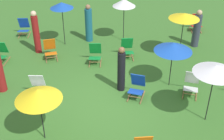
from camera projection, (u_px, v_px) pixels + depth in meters
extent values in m
plane|color=#386B28|center=(112.00, 102.00, 10.17)|extent=(40.00, 40.00, 0.00)
cube|color=olive|center=(46.00, 58.00, 12.62)|extent=(0.24, 0.74, 0.04)
cube|color=olive|center=(57.00, 57.00, 12.72)|extent=(0.24, 0.74, 0.04)
cube|color=orange|center=(51.00, 54.00, 12.46)|extent=(0.58, 0.55, 0.13)
cube|color=orange|center=(49.00, 44.00, 12.55)|extent=(0.53, 0.37, 0.57)
cylinder|color=olive|center=(52.00, 57.00, 12.33)|extent=(0.43, 0.15, 0.03)
cube|color=olive|center=(7.00, 61.00, 12.41)|extent=(0.10, 0.76, 0.04)
cube|color=#148C38|center=(1.00, 47.00, 12.32)|extent=(0.50, 0.28, 0.57)
cube|color=olive|center=(90.00, 62.00, 12.36)|extent=(0.05, 0.76, 0.04)
cube|color=olive|center=(101.00, 62.00, 12.35)|extent=(0.05, 0.76, 0.04)
cube|color=#148C38|center=(95.00, 58.00, 12.14)|extent=(0.49, 0.44, 0.13)
cube|color=#148C38|center=(95.00, 48.00, 12.24)|extent=(0.48, 0.25, 0.57)
cylinder|color=olive|center=(95.00, 62.00, 12.00)|extent=(0.44, 0.03, 0.03)
cube|color=olive|center=(122.00, 57.00, 12.74)|extent=(0.09, 0.76, 0.04)
cube|color=olive|center=(132.00, 57.00, 12.76)|extent=(0.09, 0.76, 0.04)
cube|color=#148C38|center=(128.00, 53.00, 12.53)|extent=(0.51, 0.47, 0.13)
cube|color=#148C38|center=(127.00, 43.00, 12.64)|extent=(0.50, 0.28, 0.57)
cylinder|color=olive|center=(128.00, 56.00, 12.40)|extent=(0.44, 0.06, 0.03)
cube|color=olive|center=(130.00, 95.00, 10.45)|extent=(0.25, 0.74, 0.04)
cube|color=olive|center=(142.00, 97.00, 10.34)|extent=(0.25, 0.74, 0.04)
cube|color=#1947B7|center=(136.00, 92.00, 10.18)|extent=(0.58, 0.55, 0.13)
cube|color=#1947B7|center=(138.00, 80.00, 10.28)|extent=(0.53, 0.37, 0.57)
cylinder|color=olive|center=(134.00, 97.00, 10.05)|extent=(0.43, 0.15, 0.03)
cube|color=olive|center=(191.00, 30.00, 15.06)|extent=(0.04, 0.76, 0.04)
cube|color=olive|center=(200.00, 30.00, 15.05)|extent=(0.04, 0.76, 0.04)
cube|color=red|center=(196.00, 26.00, 14.84)|extent=(0.48, 0.44, 0.13)
cube|color=red|center=(196.00, 18.00, 14.95)|extent=(0.48, 0.25, 0.57)
cylinder|color=olive|center=(197.00, 29.00, 14.71)|extent=(0.44, 0.03, 0.03)
cube|color=olive|center=(183.00, 92.00, 10.58)|extent=(0.24, 0.74, 0.04)
cube|color=olive|center=(196.00, 94.00, 10.48)|extent=(0.24, 0.74, 0.04)
cube|color=white|center=(191.00, 89.00, 10.31)|extent=(0.58, 0.55, 0.13)
cube|color=white|center=(192.00, 78.00, 10.41)|extent=(0.53, 0.37, 0.57)
cylinder|color=olive|center=(190.00, 94.00, 10.19)|extent=(0.43, 0.15, 0.03)
cube|color=olive|center=(20.00, 35.00, 14.57)|extent=(0.08, 0.76, 0.04)
cube|color=olive|center=(29.00, 35.00, 14.59)|extent=(0.08, 0.76, 0.04)
cube|color=#1947B7|center=(23.00, 31.00, 14.37)|extent=(0.50, 0.46, 0.13)
cube|color=#1947B7|center=(24.00, 23.00, 14.47)|extent=(0.49, 0.27, 0.57)
cylinder|color=olive|center=(23.00, 34.00, 14.23)|extent=(0.44, 0.05, 0.03)
cube|color=olive|center=(31.00, 97.00, 10.36)|extent=(0.06, 0.76, 0.04)
cube|color=olive|center=(44.00, 97.00, 10.35)|extent=(0.06, 0.76, 0.04)
cube|color=white|center=(36.00, 93.00, 10.14)|extent=(0.49, 0.45, 0.13)
cube|color=white|center=(37.00, 81.00, 10.25)|extent=(0.49, 0.26, 0.57)
cylinder|color=olive|center=(35.00, 98.00, 10.00)|extent=(0.44, 0.04, 0.03)
cylinder|color=black|center=(210.00, 94.00, 8.90)|extent=(0.03, 0.03, 1.93)
cone|color=white|center=(216.00, 69.00, 8.44)|extent=(1.26, 1.26, 0.25)
cylinder|color=black|center=(171.00, 65.00, 10.58)|extent=(0.03, 0.03, 1.66)
cone|color=#194CB2|center=(173.00, 47.00, 10.21)|extent=(1.30, 1.30, 0.30)
cylinder|color=black|center=(182.00, 36.00, 12.28)|extent=(0.03, 0.03, 1.91)
cone|color=yellow|center=(184.00, 16.00, 11.82)|extent=(1.21, 1.21, 0.22)
cylinder|color=black|center=(41.00, 115.00, 8.30)|extent=(0.03, 0.03, 1.66)
cone|color=yellow|center=(38.00, 94.00, 7.93)|extent=(1.26, 1.26, 0.31)
cylinder|color=black|center=(63.00, 24.00, 13.28)|extent=(0.03, 0.03, 1.94)
cone|color=#194CB2|center=(62.00, 5.00, 12.82)|extent=(0.99, 0.99, 0.26)
cylinder|color=black|center=(124.00, 21.00, 13.60)|extent=(0.03, 0.03, 1.94)
cone|color=white|center=(124.00, 3.00, 13.16)|extent=(1.00, 1.00, 0.32)
cylinder|color=black|center=(121.00, 72.00, 10.40)|extent=(0.28, 0.28, 1.46)
sphere|color=brown|center=(122.00, 50.00, 9.96)|extent=(0.22, 0.22, 0.22)
cylinder|color=#333847|center=(197.00, 31.00, 13.27)|extent=(0.34, 0.34, 1.46)
sphere|color=tan|center=(199.00, 13.00, 12.83)|extent=(0.24, 0.24, 0.24)
cylinder|color=#195972|center=(89.00, 25.00, 13.72)|extent=(0.44, 0.44, 1.52)
sphere|color=#936647|center=(88.00, 7.00, 13.27)|extent=(0.22, 0.22, 0.22)
cylinder|color=maroon|center=(36.00, 35.00, 12.73)|extent=(0.35, 0.35, 1.63)
sphere|color=beige|center=(33.00, 14.00, 12.25)|extent=(0.24, 0.24, 0.24)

